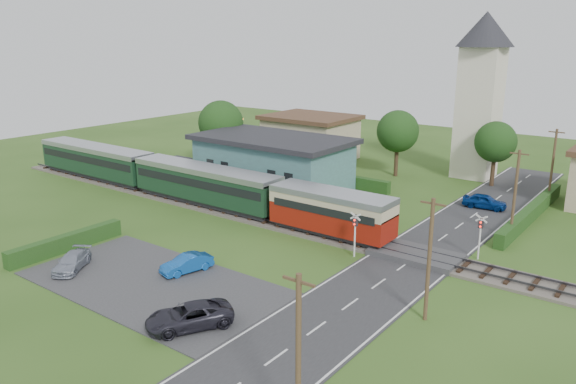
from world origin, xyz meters
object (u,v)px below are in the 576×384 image
Objects in this scene: train at (181,178)px; car_on_road at (485,201)px; station_building at (273,162)px; crossing_signal_near at (355,228)px; equipment_hut at (177,170)px; pedestrian_far at (185,178)px; church_tower at (481,83)px; car_park_blue at (187,263)px; pedestrian_near at (293,198)px; crossing_signal_far at (480,230)px; car_park_dark at (189,316)px; car_park_silver at (72,262)px; house_west at (310,137)px.

train is 28.03m from car_on_road.
station_building is 19.98m from crossing_signal_near.
pedestrian_far is (1.91, -0.72, -0.37)m from equipment_hut.
church_tower reaches higher than car_park_blue.
equipment_hut is 0.14× the size of church_tower.
car_park_blue is 2.04× the size of pedestrian_near.
crossing_signal_near is 8.65m from crossing_signal_far.
train is at bearing 168.60° from car_park_dark.
crossing_signal_near is 11.26m from pedestrian_near.
car_park_silver is 0.80× the size of car_park_dark.
crossing_signal_near is at bearing -87.18° from church_tower.
car_park_dark is (18.37, -16.50, -1.45)m from train.
car_park_silver is (-17.46, -30.43, -0.08)m from car_on_road.
station_building is 23.89m from church_tower.
train is 12.31× the size of car_park_blue.
pedestrian_far is (-29.69, 0.08, -0.76)m from crossing_signal_far.
church_tower is 32.81m from pedestrian_far.
pedestrian_far is (-22.49, 4.88, -0.76)m from crossing_signal_near.
station_building is 1.48× the size of house_west.
crossing_signal_near reaches higher than equipment_hut.
car_park_silver is at bearing 144.92° from car_on_road.
car_park_blue is 7.44m from car_park_dark.
train is at bearing 152.73° from car_park_blue.
car_park_dark is at bearing -41.92° from train.
house_west is at bearing -171.47° from church_tower.
pedestrian_far is (-15.07, 13.98, 0.72)m from car_park_blue.
car_park_dark is at bearing 164.72° from car_on_road.
crossing_signal_far is at bearing 177.03° from pedestrian_near.
station_building is (8.00, 5.79, 0.95)m from equipment_hut.
crossing_signal_far is 0.88× the size of car_park_silver.
car_park_dark is at bearing -27.66° from car_park_blue.
car_park_dark reaches higher than car_on_road.
church_tower reaches higher than car_park_silver.
crossing_signal_far is 0.93× the size of car_park_blue.
station_building is at bearing 100.43° from car_on_road.
church_tower is at bearing 92.82° from crossing_signal_near.
house_west is at bearing 109.65° from station_building.
train is 4.00× the size of house_west.
crossing_signal_far is (23.60, -6.60, -0.55)m from station_building.
car_park_blue is (12.86, -11.50, -1.52)m from train.
house_west is 6.27× the size of pedestrian_near.
car_park_blue is at bearing -66.33° from station_building.
station_building reaches higher than car_park_blue.
house_west is at bearing 126.60° from car_park_blue.
car_park_blue is (-7.42, -9.09, -1.48)m from crossing_signal_near.
pedestrian_far is at bearing 167.75° from crossing_signal_near.
train is (4.13, -3.20, 0.43)m from equipment_hut.
church_tower is 39.17m from car_park_blue.
car_on_road is at bearing 78.02° from crossing_signal_near.
equipment_hut is 21.78m from car_park_silver.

